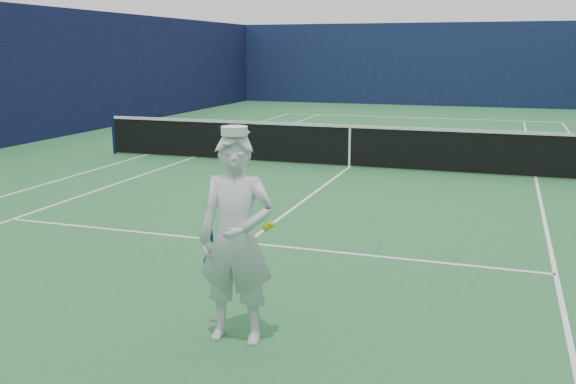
% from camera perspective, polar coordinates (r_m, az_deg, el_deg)
% --- Properties ---
extents(ground, '(80.00, 80.00, 0.00)m').
position_cam_1_polar(ground, '(15.17, 5.46, 2.20)').
color(ground, '#286937').
rests_on(ground, ground).
extents(court_markings, '(11.03, 23.83, 0.01)m').
position_cam_1_polar(court_markings, '(15.17, 5.46, 2.21)').
color(court_markings, white).
rests_on(court_markings, ground).
extents(windscreen_fence, '(20.12, 36.12, 4.00)m').
position_cam_1_polar(windscreen_fence, '(14.94, 5.62, 9.76)').
color(windscreen_fence, '#10193C').
rests_on(windscreen_fence, ground).
extents(tennis_net, '(12.88, 0.09, 1.07)m').
position_cam_1_polar(tennis_net, '(15.08, 5.51, 4.27)').
color(tennis_net, '#141E4C').
rests_on(tennis_net, ground).
extents(tennis_player, '(0.83, 0.54, 2.04)m').
position_cam_1_polar(tennis_player, '(5.97, -4.62, -4.16)').
color(tennis_player, silver).
rests_on(tennis_player, ground).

